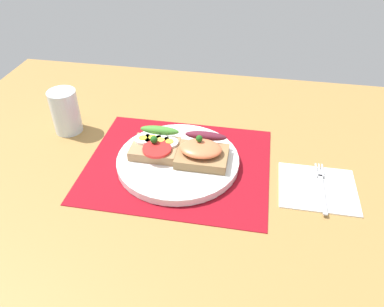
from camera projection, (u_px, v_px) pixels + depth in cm
name	position (u px, v px, depth cm)	size (l,w,h in cm)	color
ground_plane	(178.00, 170.00, 81.16)	(120.00, 90.00, 3.20)	#A0763D
placemat	(178.00, 164.00, 80.10)	(38.24, 31.65, 0.30)	maroon
plate	(178.00, 161.00, 79.52)	(25.62, 25.62, 1.58)	white
sandwich_egg_tomato	(156.00, 145.00, 79.96)	(9.77, 10.00, 4.18)	#A98056
sandwich_salmon	(202.00, 151.00, 77.76)	(10.50, 9.58, 5.44)	#977449
napkin	(318.00, 187.00, 74.06)	(14.94, 13.27, 0.60)	white
fork	(321.00, 186.00, 73.77)	(1.62, 14.71, 0.32)	#B7B7BC
drinking_glass	(65.00, 112.00, 87.47)	(6.42, 6.42, 10.34)	silver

